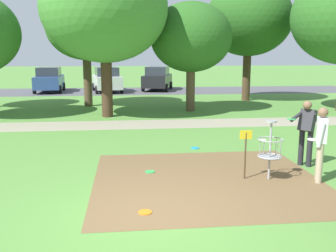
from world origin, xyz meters
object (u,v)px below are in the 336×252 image
object	(u,v)px
parked_car_center_right	(157,78)
tree_far_left	(191,38)
player_foreground_watching	(321,140)
frisbee_far_left	(150,172)
tree_mid_right	(104,8)
parked_car_center_left	(107,80)
frisbee_near_basket	(145,212)
frisbee_by_tee	(263,140)
disc_golf_basket	(267,148)
tree_far_center	(249,19)
parked_car_leftmost	(49,80)
frisbee_mid_grass	(195,148)
player_waiting_left	(306,129)
tree_mid_center	(86,26)

from	to	relation	value
parked_car_center_right	tree_far_left	bearing A→B (deg)	-86.01
player_foreground_watching	frisbee_far_left	xyz separation A→B (m)	(-3.79, 1.08, -0.96)
tree_mid_right	parked_car_center_left	distance (m)	12.17
frisbee_near_basket	frisbee_by_tee	bearing A→B (deg)	52.47
tree_mid_right	tree_far_left	size ratio (longest dim) A/B	1.34
disc_golf_basket	parked_car_center_left	world-z (taller)	parked_car_center_left
player_foreground_watching	tree_far_center	world-z (taller)	tree_far_center
parked_car_leftmost	frisbee_near_basket	bearing A→B (deg)	-75.12
disc_golf_basket	parked_car_leftmost	world-z (taller)	parked_car_leftmost
player_foreground_watching	frisbee_far_left	bearing A→B (deg)	164.04
frisbee_near_basket	parked_car_center_right	bearing A→B (deg)	84.86
player_foreground_watching	parked_car_leftmost	world-z (taller)	parked_car_leftmost
parked_car_center_right	frisbee_mid_grass	bearing A→B (deg)	-91.05
tree_far_center	disc_golf_basket	bearing A→B (deg)	-105.69
player_waiting_left	frisbee_mid_grass	bearing A→B (deg)	139.68
frisbee_near_basket	player_waiting_left	bearing A→B (deg)	30.75
frisbee_mid_grass	tree_mid_center	bearing A→B (deg)	112.67
player_foreground_watching	frisbee_by_tee	distance (m)	4.30
parked_car_center_left	parked_car_leftmost	bearing A→B (deg)	174.73
player_waiting_left	parked_car_center_left	world-z (taller)	parked_car_center_left
frisbee_by_tee	tree_far_center	world-z (taller)	tree_far_center
disc_golf_basket	frisbee_by_tee	xyz separation A→B (m)	(1.35, 3.92, -0.74)
disc_golf_basket	frisbee_far_left	bearing A→B (deg)	163.06
player_foreground_watching	parked_car_center_right	bearing A→B (deg)	94.95
player_foreground_watching	frisbee_far_left	size ratio (longest dim) A/B	7.03
player_waiting_left	tree_mid_right	size ratio (longest dim) A/B	0.24
player_waiting_left	parked_car_center_right	bearing A→B (deg)	95.89
tree_mid_center	tree_far_left	world-z (taller)	tree_mid_center
parked_car_center_left	tree_mid_right	bearing A→B (deg)	-87.12
tree_mid_right	frisbee_by_tee	bearing A→B (deg)	-44.88
tree_mid_right	tree_far_left	distance (m)	4.46
frisbee_far_left	tree_far_left	size ratio (longest dim) A/B	0.05
tree_mid_center	tree_far_center	distance (m)	9.56
tree_mid_right	parked_car_leftmost	distance (m)	13.45
frisbee_mid_grass	parked_car_center_right	distance (m)	18.81
frisbee_near_basket	tree_mid_right	world-z (taller)	tree_mid_right
tree_mid_right	tree_far_center	bearing A→B (deg)	32.68
frisbee_mid_grass	tree_mid_center	world-z (taller)	tree_mid_center
disc_golf_basket	frisbee_far_left	xyz separation A→B (m)	(-2.66, 0.81, -0.74)
frisbee_far_left	disc_golf_basket	bearing A→B (deg)	-16.94
tree_mid_center	tree_mid_right	bearing A→B (deg)	-71.86
parked_car_center_right	tree_far_center	bearing A→B (deg)	-55.97
frisbee_far_left	parked_car_center_right	world-z (taller)	parked_car_center_right
frisbee_far_left	frisbee_by_tee	bearing A→B (deg)	37.79
tree_mid_center	tree_far_left	size ratio (longest dim) A/B	1.14
player_foreground_watching	player_waiting_left	xyz separation A→B (m)	(0.24, 1.20, 0.02)
frisbee_far_left	parked_car_center_right	size ratio (longest dim) A/B	0.05
frisbee_far_left	parked_car_center_right	distance (m)	21.12
tree_far_center	parked_car_center_left	distance (m)	11.48
parked_car_center_left	parked_car_center_right	distance (m)	4.01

